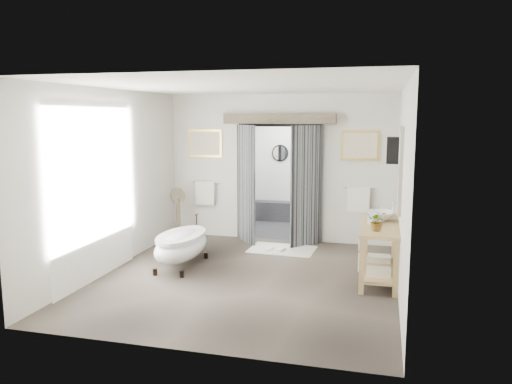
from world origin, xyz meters
TOP-DOWN VIEW (x-y plane):
  - ground_plane at (0.00, 0.00)m, footprint 5.00×5.00m
  - room_shell at (-0.04, -0.11)m, footprint 4.52×5.02m
  - shower_room at (0.00, 3.99)m, footprint 2.22×2.01m
  - back_wall_dressing at (0.00, 2.32)m, footprint 3.82×0.72m
  - clawfoot_tub at (-1.19, 0.30)m, footprint 0.68×1.53m
  - vanity at (1.95, 0.43)m, footprint 0.57×1.60m
  - pedestal_mirror at (-1.95, 1.95)m, footprint 0.31×0.20m
  - rug at (0.21, 1.74)m, footprint 1.24×0.85m
  - slippers at (0.12, 1.59)m, footprint 0.36×0.25m
  - basin at (1.98, 0.70)m, footprint 0.58×0.58m
  - plant at (1.93, -0.00)m, footprint 0.28×0.25m
  - soap_bottle_a at (1.83, 0.46)m, footprint 0.10×0.10m
  - soap_bottle_b at (1.98, 1.13)m, footprint 0.15×0.15m

SIDE VIEW (x-z plane):
  - ground_plane at x=0.00m, z-range 0.00..0.00m
  - rug at x=0.21m, z-range 0.00..0.01m
  - slippers at x=0.12m, z-range 0.01..0.06m
  - clawfoot_tub at x=-1.19m, z-range -0.01..0.74m
  - pedestal_mirror at x=-1.95m, z-range -0.07..0.99m
  - vanity at x=1.95m, z-range 0.08..0.93m
  - shower_room at x=0.00m, z-range -0.35..2.16m
  - basin at x=1.98m, z-range 0.85..1.01m
  - soap_bottle_b at x=1.98m, z-range 0.85..1.01m
  - soap_bottle_a at x=1.83m, z-range 0.85..1.03m
  - plant at x=1.93m, z-range 0.85..1.14m
  - back_wall_dressing at x=0.00m, z-range 0.30..2.82m
  - room_shell at x=-0.04m, z-range 0.40..3.31m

